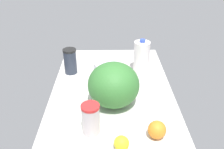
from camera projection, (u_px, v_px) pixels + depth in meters
The scene contains 8 objects.
countertop at pixel (112, 90), 161.61cm from camera, with size 120.00×76.00×3.00cm, color silver.
watermelon at pixel (114, 85), 140.01cm from camera, with size 29.20×29.20×25.61cm, color #367733.
shaker_bottle at pixel (70, 61), 174.47cm from camera, with size 9.15×9.15×18.03cm.
milk_jug at pixel (141, 57), 175.17cm from camera, with size 11.15×11.15×24.24cm.
mixing_bowl at pixel (107, 66), 180.95cm from camera, with size 19.29×19.29×5.84cm, color silver.
tumbler_cup at pixel (91, 119), 121.44cm from camera, with size 9.09×9.09×16.29cm.
orange_near_front at pixel (157, 130), 120.04cm from camera, with size 8.97×8.97×8.97cm, color orange.
lemon_beside_bowl at pixel (121, 143), 113.58cm from camera, with size 7.15×7.15×7.15cm, color yellow.
Camera 1 is at (-135.67, 2.18, 89.86)cm, focal length 40.00 mm.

